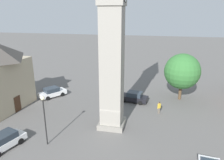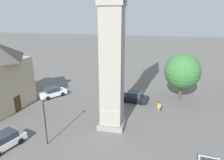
{
  "view_description": "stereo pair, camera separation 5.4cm",
  "coord_description": "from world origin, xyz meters",
  "px_view_note": "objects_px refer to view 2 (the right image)",
  "views": [
    {
      "loc": [
        -21.49,
        -4.65,
        12.67
      ],
      "look_at": [
        0.0,
        0.0,
        5.6
      ],
      "focal_mm": 34.05,
      "sensor_mm": 36.0,
      "label": 1
    },
    {
      "loc": [
        -21.48,
        -4.7,
        12.67
      ],
      "look_at": [
        0.0,
        0.0,
        5.6
      ],
      "focal_mm": 34.05,
      "sensor_mm": 36.0,
      "label": 2
    }
  ],
  "objects_px": {
    "clock_tower": "(112,3)",
    "car_silver_kerb": "(134,97)",
    "tree": "(182,71)",
    "car_white_side": "(53,92)",
    "pedestrian": "(159,107)",
    "lamp_post": "(44,113)",
    "car_red_corner": "(4,141)"
  },
  "relations": [
    {
      "from": "car_silver_kerb",
      "to": "car_red_corner",
      "type": "height_order",
      "value": "same"
    },
    {
      "from": "car_white_side",
      "to": "pedestrian",
      "type": "bearing_deg",
      "value": -98.42
    },
    {
      "from": "clock_tower",
      "to": "car_silver_kerb",
      "type": "relative_size",
      "value": 5.27
    },
    {
      "from": "lamp_post",
      "to": "pedestrian",
      "type": "bearing_deg",
      "value": -49.75
    },
    {
      "from": "tree",
      "to": "lamp_post",
      "type": "height_order",
      "value": "tree"
    },
    {
      "from": "car_white_side",
      "to": "lamp_post",
      "type": "bearing_deg",
      "value": -155.13
    },
    {
      "from": "clock_tower",
      "to": "tree",
      "type": "distance_m",
      "value": 15.82
    },
    {
      "from": "car_white_side",
      "to": "tree",
      "type": "bearing_deg",
      "value": -80.54
    },
    {
      "from": "pedestrian",
      "to": "tree",
      "type": "distance_m",
      "value": 7.23
    },
    {
      "from": "car_red_corner",
      "to": "lamp_post",
      "type": "distance_m",
      "value": 4.84
    },
    {
      "from": "tree",
      "to": "lamp_post",
      "type": "distance_m",
      "value": 20.37
    },
    {
      "from": "pedestrian",
      "to": "car_silver_kerb",
      "type": "bearing_deg",
      "value": 48.67
    },
    {
      "from": "car_white_side",
      "to": "pedestrian",
      "type": "distance_m",
      "value": 16.44
    },
    {
      "from": "pedestrian",
      "to": "lamp_post",
      "type": "relative_size",
      "value": 0.33
    },
    {
      "from": "car_silver_kerb",
      "to": "pedestrian",
      "type": "relative_size",
      "value": 2.58
    },
    {
      "from": "clock_tower",
      "to": "tree",
      "type": "height_order",
      "value": "clock_tower"
    },
    {
      "from": "car_white_side",
      "to": "tree",
      "type": "distance_m",
      "value": 19.91
    },
    {
      "from": "clock_tower",
      "to": "lamp_post",
      "type": "height_order",
      "value": "clock_tower"
    },
    {
      "from": "clock_tower",
      "to": "car_silver_kerb",
      "type": "bearing_deg",
      "value": -12.55
    },
    {
      "from": "car_silver_kerb",
      "to": "pedestrian",
      "type": "distance_m",
      "value": 4.87
    },
    {
      "from": "car_red_corner",
      "to": "pedestrian",
      "type": "height_order",
      "value": "pedestrian"
    },
    {
      "from": "tree",
      "to": "car_silver_kerb",
      "type": "bearing_deg",
      "value": 109.78
    },
    {
      "from": "clock_tower",
      "to": "car_red_corner",
      "type": "relative_size",
      "value": 5.16
    },
    {
      "from": "clock_tower",
      "to": "car_silver_kerb",
      "type": "height_order",
      "value": "clock_tower"
    },
    {
      "from": "car_red_corner",
      "to": "car_white_side",
      "type": "height_order",
      "value": "same"
    },
    {
      "from": "clock_tower",
      "to": "car_red_corner",
      "type": "xyz_separation_m",
      "value": [
        -6.39,
        9.33,
        -12.71
      ]
    },
    {
      "from": "car_silver_kerb",
      "to": "lamp_post",
      "type": "height_order",
      "value": "lamp_post"
    },
    {
      "from": "car_silver_kerb",
      "to": "lamp_post",
      "type": "xyz_separation_m",
      "value": [
        -12.42,
        7.22,
        2.68
      ]
    },
    {
      "from": "car_white_side",
      "to": "pedestrian",
      "type": "height_order",
      "value": "pedestrian"
    },
    {
      "from": "clock_tower",
      "to": "car_white_side",
      "type": "distance_m",
      "value": 18.05
    },
    {
      "from": "pedestrian",
      "to": "clock_tower",
      "type": "bearing_deg",
      "value": 128.68
    },
    {
      "from": "car_silver_kerb",
      "to": "car_white_side",
      "type": "height_order",
      "value": "same"
    }
  ]
}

